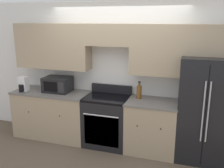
{
  "coord_description": "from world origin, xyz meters",
  "views": [
    {
      "loc": [
        1.29,
        -3.74,
        2.28
      ],
      "look_at": [
        0.0,
        0.31,
        1.17
      ],
      "focal_mm": 40.0,
      "sensor_mm": 36.0,
      "label": 1
    }
  ],
  "objects_px": {
    "refrigerator": "(204,109)",
    "bottle": "(139,92)",
    "oven_range": "(107,121)",
    "microwave": "(58,84)"
  },
  "relations": [
    {
      "from": "bottle",
      "to": "oven_range",
      "type": "bearing_deg",
      "value": -169.12
    },
    {
      "from": "oven_range",
      "to": "bottle",
      "type": "relative_size",
      "value": 3.54
    },
    {
      "from": "refrigerator",
      "to": "bottle",
      "type": "relative_size",
      "value": 5.62
    },
    {
      "from": "refrigerator",
      "to": "oven_range",
      "type": "bearing_deg",
      "value": -178.29
    },
    {
      "from": "oven_range",
      "to": "microwave",
      "type": "distance_m",
      "value": 1.18
    },
    {
      "from": "oven_range",
      "to": "bottle",
      "type": "height_order",
      "value": "bottle"
    },
    {
      "from": "microwave",
      "to": "bottle",
      "type": "bearing_deg",
      "value": 2.24
    },
    {
      "from": "oven_range",
      "to": "refrigerator",
      "type": "xyz_separation_m",
      "value": [
        1.66,
        0.05,
        0.39
      ]
    },
    {
      "from": "microwave",
      "to": "bottle",
      "type": "distance_m",
      "value": 1.58
    },
    {
      "from": "oven_range",
      "to": "refrigerator",
      "type": "bearing_deg",
      "value": 1.71
    }
  ]
}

